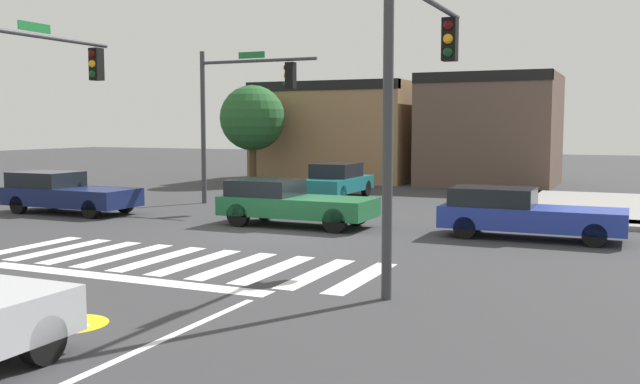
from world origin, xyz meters
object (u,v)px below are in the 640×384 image
at_px(car_blue, 522,213).
at_px(traffic_signal_southwest, 29,87).
at_px(car_teal, 336,180).
at_px(traffic_signal_northwest, 241,98).
at_px(roadside_tree, 252,118).
at_px(car_navy, 65,192).
at_px(traffic_signal_southeast, 419,70).
at_px(car_green, 290,202).

bearing_deg(car_blue, traffic_signal_southwest, -155.99).
xyz_separation_m(car_blue, car_teal, (-8.58, 7.55, 0.06)).
distance_m(traffic_signal_southwest, car_teal, 13.73).
height_order(traffic_signal_northwest, roadside_tree, traffic_signal_northwest).
xyz_separation_m(car_navy, roadside_tree, (0.15, 12.88, 2.67)).
bearing_deg(traffic_signal_southeast, traffic_signal_northwest, 44.82).
height_order(traffic_signal_southwest, car_blue, traffic_signal_southwest).
bearing_deg(car_blue, car_teal, 138.63).
bearing_deg(traffic_signal_southwest, roadside_tree, 10.12).
xyz_separation_m(traffic_signal_southwest, car_navy, (-3.26, 4.56, -3.32)).
height_order(traffic_signal_southeast, roadside_tree, traffic_signal_southeast).
relative_size(car_green, car_teal, 1.11).
relative_size(traffic_signal_southeast, car_green, 1.27).
relative_size(traffic_signal_southwest, traffic_signal_northwest, 0.99).
bearing_deg(car_navy, car_blue, 2.92).
distance_m(traffic_signal_northwest, car_green, 6.77).
distance_m(traffic_signal_southeast, car_green, 8.61).
distance_m(car_green, car_navy, 8.49).
xyz_separation_m(car_teal, car_navy, (-6.67, -8.33, -0.03)).
xyz_separation_m(traffic_signal_northwest, car_navy, (-4.34, -4.59, -3.32)).
bearing_deg(car_green, traffic_signal_northwest, 134.66).
relative_size(car_teal, car_navy, 0.89).
xyz_separation_m(car_blue, car_navy, (-15.25, -0.78, 0.03)).
relative_size(car_green, car_navy, 0.99).
bearing_deg(roadside_tree, car_navy, -90.65).
bearing_deg(traffic_signal_northwest, car_green, -45.34).
bearing_deg(car_navy, roadside_tree, 89.35).
relative_size(traffic_signal_southeast, car_blue, 1.23).
xyz_separation_m(traffic_signal_northwest, car_blue, (10.91, -3.81, -3.35)).
xyz_separation_m(traffic_signal_southwest, car_blue, (11.99, 5.34, -3.35)).
bearing_deg(roadside_tree, car_green, -56.26).
distance_m(car_blue, car_teal, 11.43).
xyz_separation_m(traffic_signal_southeast, roadside_tree, (-13.93, 18.09, -0.71)).
distance_m(traffic_signal_southeast, car_navy, 15.38).
distance_m(traffic_signal_southeast, car_blue, 6.99).
height_order(traffic_signal_southwest, car_teal, traffic_signal_southwest).
relative_size(traffic_signal_northwest, roadside_tree, 1.16).
distance_m(traffic_signal_southeast, car_teal, 15.79).
relative_size(car_blue, roadside_tree, 0.94).
xyz_separation_m(car_green, roadside_tree, (-8.34, 12.49, 2.67)).
xyz_separation_m(car_green, car_teal, (-1.82, 7.94, 0.04)).
bearing_deg(car_green, car_navy, -177.34).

